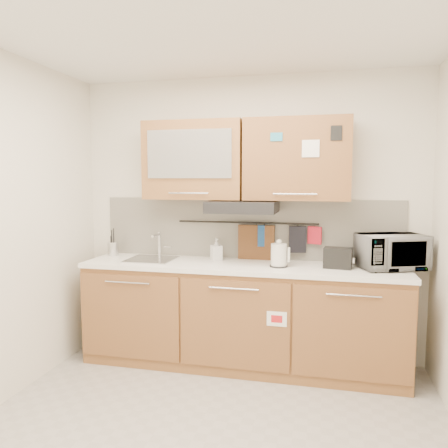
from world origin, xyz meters
The scene contains 19 objects.
floor centered at (0.00, 0.00, 0.00)m, with size 3.20×3.20×0.00m, color #9E9993.
ceiling centered at (0.00, 0.00, 2.60)m, with size 3.20×3.20×0.00m, color white.
wall_back centered at (0.00, 1.50, 1.30)m, with size 3.20×3.20×0.00m, color silver.
base_cabinet centered at (0.00, 1.19, 0.41)m, with size 2.80×0.64×0.88m.
countertop centered at (0.00, 1.19, 0.90)m, with size 2.82×0.62×0.04m, color white.
backsplash centered at (0.00, 1.49, 1.20)m, with size 2.80×0.02×0.56m, color silver.
upper_cabinets centered at (0.00, 1.32, 1.83)m, with size 1.82×0.37×0.70m.
range_hood centered at (0.00, 1.25, 1.42)m, with size 0.60×0.46×0.10m, color black.
sink centered at (-0.85, 1.21, 0.92)m, with size 0.42×0.40×0.26m.
utensil_rail centered at (0.00, 1.45, 1.26)m, with size 0.02×0.02×1.30m, color black.
utensil_crock centered at (-1.30, 1.33, 0.99)m, with size 0.11×0.11×0.27m.
kettle centered at (0.33, 1.14, 1.01)m, with size 0.17×0.15×0.24m.
toaster centered at (0.82, 1.20, 1.01)m, with size 0.24×0.16×0.17m.
microwave centered at (1.25, 1.28, 1.06)m, with size 0.52×0.35×0.29m, color #999999.
soap_bottle centered at (-0.26, 1.32, 1.02)m, with size 0.09×0.09×0.20m, color #999999.
cutting_board centered at (0.09, 1.44, 1.03)m, with size 0.34×0.02×0.42m, color brown.
oven_mitt centered at (0.17, 1.44, 1.14)m, with size 0.12×0.03×0.19m, color navy.
dark_pouch centered at (0.47, 1.44, 1.12)m, with size 0.15×0.04×0.24m, color black.
pot_holder centered at (0.62, 1.44, 1.16)m, with size 0.13×0.02×0.16m, color #AF1727.
Camera 1 is at (0.71, -2.52, 1.66)m, focal length 35.00 mm.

